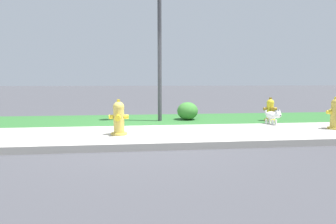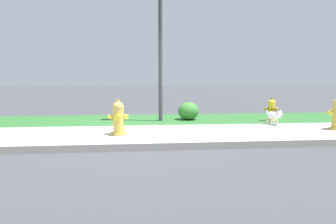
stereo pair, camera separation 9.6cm
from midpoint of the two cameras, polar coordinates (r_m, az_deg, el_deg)
name	(u,v)px [view 1 (the left image)]	position (r m, az deg, el deg)	size (l,w,h in m)	color
ground_plane	(139,135)	(5.48, -6.93, -5.01)	(120.00, 120.00, 0.00)	#424247
sidewalk_pavement	(139,135)	(5.48, -6.93, -4.96)	(18.00, 2.23, 0.01)	#ADA89E
grass_verge	(139,119)	(7.67, -6.72, -1.62)	(18.00, 2.22, 0.01)	#2D662D
street_curb	(138,146)	(4.31, -7.14, -7.44)	(18.00, 0.16, 0.12)	#ADA89E
fire_hydrant_by_grass_verge	(270,110)	(7.85, 21.02, 0.44)	(0.37, 0.34, 0.66)	yellow
fire_hydrant_near_corner	(119,118)	(5.49, -11.15, -1.32)	(0.40, 0.38, 0.74)	gold
fire_hydrant_mid_block	(335,114)	(7.12, 32.24, -0.33)	(0.37, 0.34, 0.76)	gold
small_white_dog	(273,116)	(7.21, 21.49, -0.75)	(0.30, 0.48, 0.41)	white
street_lamp	(159,14)	(7.51, -2.26, 20.54)	(0.32, 0.32, 4.36)	#3D3D42
shrub_bush_far_verge	(188,111)	(7.59, 3.91, 0.23)	(0.60, 0.60, 0.51)	#3D7F33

